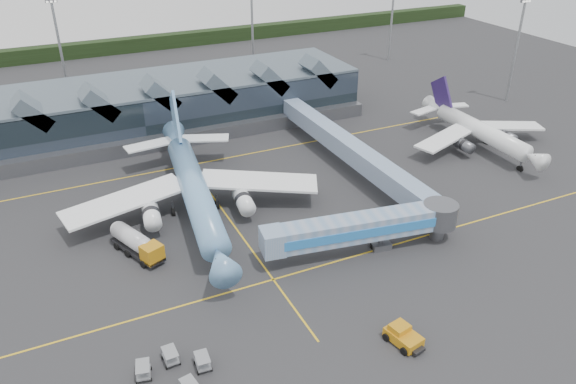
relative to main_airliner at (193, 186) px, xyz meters
name	(u,v)px	position (x,y,z in m)	size (l,w,h in m)	color
ground	(249,247)	(3.75, -12.38, -4.17)	(260.00, 260.00, 0.00)	#252628
taxi_stripes	(224,213)	(3.75, -2.38, -4.17)	(120.00, 60.00, 0.01)	yellow
tree_line_far	(108,47)	(3.75, 97.62, -2.17)	(260.00, 4.00, 4.00)	black
terminal	(134,108)	(-1.31, 34.97, 0.71)	(90.00, 22.25, 12.52)	black
light_masts	(231,38)	(24.75, 50.42, 8.32)	(132.40, 42.56, 22.45)	gray
main_airliner	(193,186)	(0.00, 0.00, 0.00)	(38.13, 44.20, 14.20)	#63A3C8
regional_jet	(477,129)	(54.63, 0.85, -0.79)	(28.48, 30.94, 10.65)	white
jet_bridge	(373,226)	(18.39, -19.95, -0.52)	(27.26, 7.87, 5.52)	#6C8DB4
fuel_truck	(135,242)	(-10.36, -7.49, -2.33)	(5.71, 9.62, 3.29)	black
pushback_tug	(403,336)	(11.86, -36.23, -3.30)	(3.42, 4.70, 1.94)	#BF7C11
baggage_carts	(177,368)	(-11.18, -30.39, -3.34)	(7.42, 7.10, 1.48)	#9C9FA5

